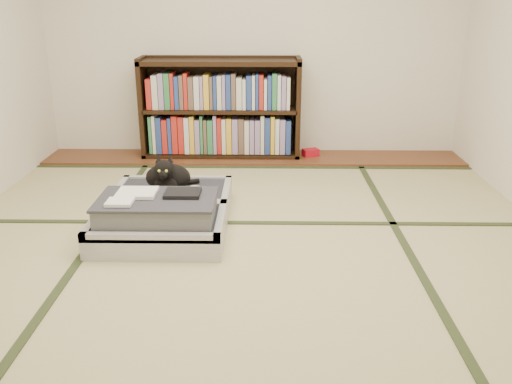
{
  "coord_description": "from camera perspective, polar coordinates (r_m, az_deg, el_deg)",
  "views": [
    {
      "loc": [
        0.11,
        -3.07,
        1.49
      ],
      "look_at": [
        0.05,
        0.35,
        0.25
      ],
      "focal_mm": 38.0,
      "sensor_mm": 36.0,
      "label": 1
    }
  ],
  "objects": [
    {
      "name": "hanger",
      "position": [
        3.87,
        -11.22,
        -2.94
      ],
      "size": [
        0.45,
        0.27,
        0.01
      ],
      "color": "black",
      "rests_on": "floor"
    },
    {
      "name": "wood_strip",
      "position": [
        5.28,
        -0.25,
        3.65
      ],
      "size": [
        4.0,
        0.5,
        0.02
      ],
      "primitive_type": "cube",
      "color": "brown",
      "rests_on": "ground"
    },
    {
      "name": "room_shell",
      "position": [
        3.07,
        -1.1,
        19.44
      ],
      "size": [
        4.5,
        4.5,
        4.5
      ],
      "color": "white",
      "rests_on": "ground"
    },
    {
      "name": "bookcase",
      "position": [
        5.25,
        -3.74,
        8.5
      ],
      "size": [
        1.51,
        0.35,
        0.97
      ],
      "color": "black",
      "rests_on": "wood_strip"
    },
    {
      "name": "floor",
      "position": [
        3.41,
        -0.94,
        -5.96
      ],
      "size": [
        4.5,
        4.5,
        0.0
      ],
      "primitive_type": "plane",
      "color": "tan",
      "rests_on": "ground"
    },
    {
      "name": "cat",
      "position": [
        3.92,
        -9.29,
        1.57
      ],
      "size": [
        0.37,
        0.37,
        0.3
      ],
      "color": "black",
      "rests_on": "suitcase"
    },
    {
      "name": "suitcase",
      "position": [
        3.7,
        -9.6,
        -2.12
      ],
      "size": [
        0.84,
        1.12,
        0.33
      ],
      "color": "silver",
      "rests_on": "floor"
    },
    {
      "name": "tatami_borders",
      "position": [
        3.86,
        -0.71,
        -2.7
      ],
      "size": [
        4.0,
        4.5,
        0.01
      ],
      "color": "#2D381E",
      "rests_on": "ground"
    },
    {
      "name": "red_item",
      "position": [
        5.31,
        5.76,
        4.16
      ],
      "size": [
        0.17,
        0.14,
        0.07
      ],
      "primitive_type": "cube",
      "rotation": [
        0.0,
        0.0,
        0.39
      ],
      "color": "#B40E1E",
      "rests_on": "wood_strip"
    },
    {
      "name": "cable_coil",
      "position": [
        3.95,
        -6.55,
        0.32
      ],
      "size": [
        0.12,
        0.12,
        0.03
      ],
      "color": "white",
      "rests_on": "suitcase"
    }
  ]
}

